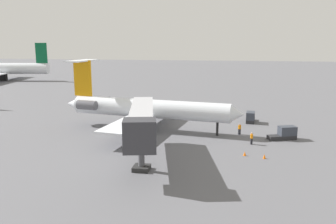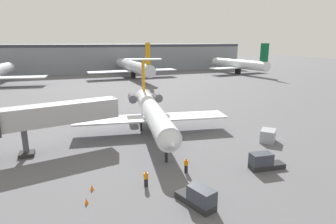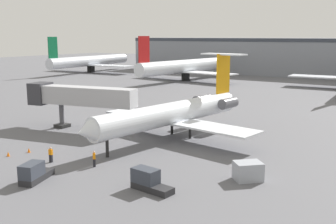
% 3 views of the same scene
% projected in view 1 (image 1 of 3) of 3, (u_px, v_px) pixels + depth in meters
% --- Properties ---
extents(ground_plane, '(400.00, 400.00, 0.10)m').
position_uv_depth(ground_plane, '(144.00, 129.00, 55.99)').
color(ground_plane, '#5B5B60').
extents(regional_jet, '(24.11, 29.80, 10.83)m').
position_uv_depth(regional_jet, '(145.00, 108.00, 55.13)').
color(regional_jet, silver).
rests_on(regional_jet, ground_plane).
extents(jet_bridge, '(16.98, 6.30, 6.53)m').
position_uv_depth(jet_bridge, '(142.00, 122.00, 39.73)').
color(jet_bridge, '#ADADB2').
rests_on(jet_bridge, ground_plane).
extents(ground_crew_marshaller, '(0.44, 0.32, 1.69)m').
position_uv_depth(ground_crew_marshaller, '(252.00, 138.00, 47.64)').
color(ground_crew_marshaller, black).
rests_on(ground_crew_marshaller, ground_plane).
extents(ground_crew_loader, '(0.47, 0.46, 1.69)m').
position_uv_depth(ground_crew_loader, '(240.00, 129.00, 52.67)').
color(ground_crew_loader, black).
rests_on(ground_crew_loader, ground_plane).
extents(baggage_tug_lead, '(4.13, 1.82, 1.90)m').
position_uv_depth(baggage_tug_lead, '(251.00, 118.00, 60.57)').
color(baggage_tug_lead, '#262628').
rests_on(baggage_tug_lead, ground_plane).
extents(baggage_tug_trailing, '(2.59, 4.24, 1.90)m').
position_uv_depth(baggage_tug_trailing, '(285.00, 134.00, 50.10)').
color(baggage_tug_trailing, '#262628').
rests_on(baggage_tug_trailing, ground_plane).
extents(cargo_container_uld, '(3.14, 3.13, 1.76)m').
position_uv_depth(cargo_container_uld, '(211.00, 109.00, 67.91)').
color(cargo_container_uld, '#999EA8').
rests_on(cargo_container_uld, ground_plane).
extents(traffic_cone_near, '(0.36, 0.36, 0.55)m').
position_uv_depth(traffic_cone_near, '(245.00, 154.00, 43.00)').
color(traffic_cone_near, orange).
rests_on(traffic_cone_near, ground_plane).
extents(traffic_cone_mid, '(0.36, 0.36, 0.55)m').
position_uv_depth(traffic_cone_mid, '(264.00, 156.00, 41.97)').
color(traffic_cone_mid, orange).
rests_on(traffic_cone_mid, ground_plane).
extents(parked_airliner_east_mid, '(28.02, 32.89, 13.24)m').
position_uv_depth(parked_airliner_east_mid, '(3.00, 69.00, 123.15)').
color(parked_airliner_east_mid, silver).
rests_on(parked_airliner_east_mid, ground_plane).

